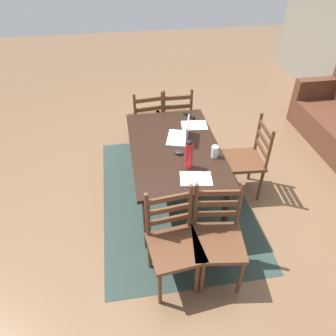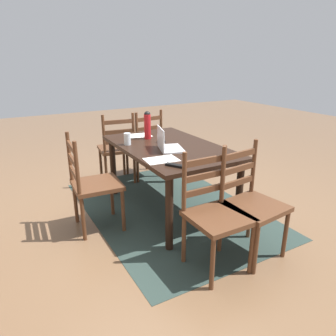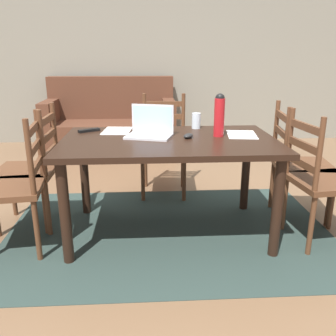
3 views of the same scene
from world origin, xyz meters
The scene contains 15 objects.
ground_plane centered at (0.00, 0.00, 0.00)m, with size 14.00×14.00×0.00m, color brown.
area_rug centered at (0.00, 0.00, 0.00)m, with size 2.47×1.68×0.01m, color #283833.
dining_table centered at (0.00, 0.00, 0.64)m, with size 1.54×0.94×0.73m.
chair_right_far centered at (1.06, 0.19, 0.46)m, with size 0.49×0.49×0.95m.
chair_right_near centered at (1.06, -0.19, 0.46)m, with size 0.49×0.49×0.95m.
chair_left_near centered at (-1.06, -0.18, 0.46)m, with size 0.49×0.49×0.95m.
chair_left_far centered at (-1.06, 0.19, 0.46)m, with size 0.44×0.44×0.95m.
chair_far_head centered at (0.00, 0.84, 0.46)m, with size 0.47×0.47×0.95m.
laptop centered at (-0.13, 0.10, 0.79)m, with size 0.37×0.30×0.23m.
water_bottle centered at (0.37, 0.07, 0.90)m, with size 0.08×0.08×0.31m.
drinking_glass centered at (0.24, 0.37, 0.80)m, with size 0.07×0.07×0.13m, color silver.
computer_mouse centered at (0.14, 0.02, 0.75)m, with size 0.06×0.10×0.03m, color black.
tv_remote centered at (-0.61, 0.29, 0.74)m, with size 0.04×0.17×0.02m, color black.
paper_stack_left centered at (-0.39, 0.30, 0.74)m, with size 0.21×0.30×0.00m, color white.
paper_stack_right centered at (0.55, 0.10, 0.74)m, with size 0.21×0.30×0.00m, color white.
Camera 2 is at (-2.79, 1.59, 1.62)m, focal length 33.80 mm.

